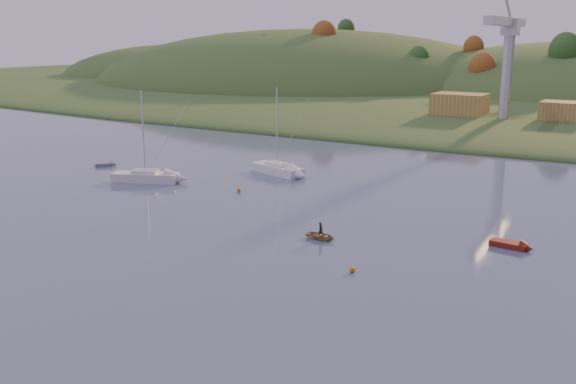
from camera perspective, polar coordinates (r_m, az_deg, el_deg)
The scene contains 17 objects.
far_shore at distance 248.10m, azimuth 23.68°, elevation 8.09°, with size 620.00×220.00×1.50m, color #334A1D.
shore_slope at distance 184.05m, azimuth 20.99°, elevation 6.79°, with size 640.00×150.00×7.00m, color #334A1D.
hill_left_far at distance 299.93m, azimuth -9.06°, elevation 9.82°, with size 120.00×100.00×32.00m, color #334A1D.
hill_left at distance 247.83m, azimuth 1.40°, elevation 9.21°, with size 170.00×140.00×44.00m, color #334A1D.
hillside_trees at distance 203.70m, azimuth 22.00°, elevation 7.28°, with size 280.00×50.00×32.00m, color #1B4B1A, non-canonical shape.
wharf at distance 141.00m, azimuth 19.91°, elevation 5.54°, with size 42.00×16.00×2.40m, color slate.
shed_west at distance 144.52m, azimuth 15.02°, elevation 7.50°, with size 11.00×8.00×4.80m, color olive.
shed_east at distance 141.34m, azimuth 23.37°, elevation 6.57°, with size 9.00×7.00×4.00m, color olive.
dock_crane at distance 136.93m, azimuth 18.90°, elevation 12.13°, with size 3.20×28.00×20.30m.
sailboat_near at distance 88.59m, azimuth -12.55°, elevation 1.39°, with size 9.17×5.90×12.26m.
sailboat_far at distance 91.59m, azimuth -0.97°, elevation 2.11°, with size 9.21×5.25×12.25m.
canoe at distance 62.25m, azimuth 2.91°, elevation -3.92°, with size 2.18×3.06×0.63m, color #8F7B4F.
paddler at distance 62.13m, azimuth 2.92°, elevation -3.57°, with size 0.53×0.35×1.44m, color black.
red_tender at distance 63.00m, azimuth 19.68°, elevation -4.55°, with size 4.06×1.79×1.34m.
grey_dinghy at distance 100.94m, azimuth -15.65°, elevation 2.37°, with size 3.11×2.97×1.17m.
buoy_1 at distance 53.90m, azimuth 5.73°, elevation -6.88°, with size 0.50×0.50×0.50m, color #DD620B.
buoy_2 at distance 81.11m, azimuth -4.39°, elevation 0.17°, with size 0.50×0.50×0.50m, color #DD620B.
Camera 1 is at (31.06, -15.41, 19.07)m, focal length 40.00 mm.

